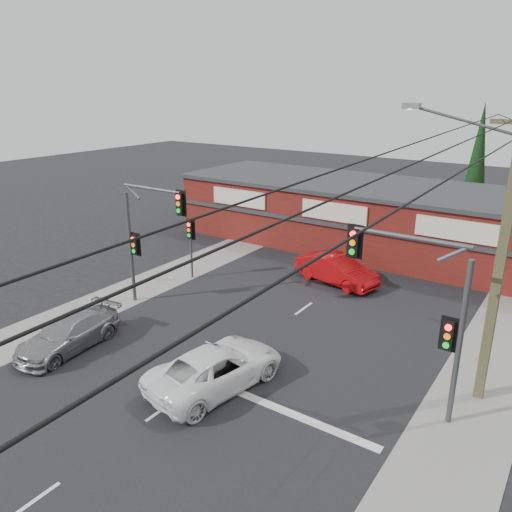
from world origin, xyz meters
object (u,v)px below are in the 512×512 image
Objects in this scene: shop_building at (374,216)px; white_suv at (216,367)px; silver_suv at (68,333)px; utility_pole at (498,248)px; red_sedan at (337,270)px.

white_suv is at bearing -85.12° from shop_building.
shop_building reaches higher than silver_suv.
shop_building is at bearing 123.76° from utility_pole.
white_suv is 10.15m from utility_pole.
white_suv is 18.69m from shop_building.
utility_pole is (8.54, -6.83, 4.63)m from red_sedan.
shop_building is (-1.59, 18.57, 1.40)m from white_suv.
red_sedan reaches higher than silver_suv.
red_sedan is 11.88m from utility_pole.
utility_pole is (7.77, 4.57, 4.66)m from white_suv.
silver_suv is 16.26m from utility_pole.
white_suv is at bearing -163.53° from red_sedan.
red_sedan reaches higher than white_suv.
silver_suv is at bearing 167.78° from red_sedan.
utility_pole is at bearing -139.47° from white_suv.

